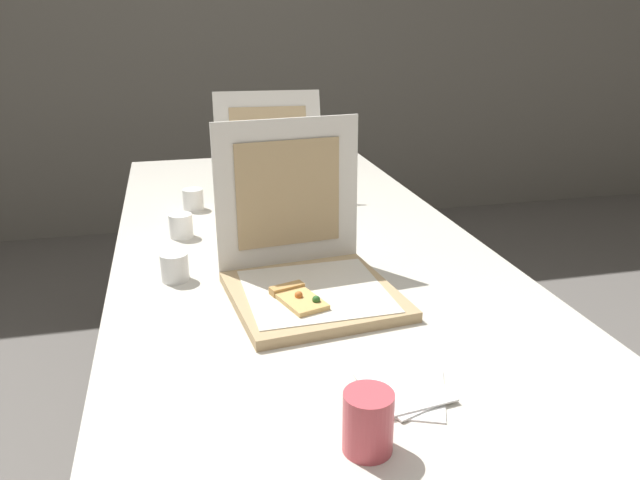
# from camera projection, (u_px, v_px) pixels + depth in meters

# --- Properties ---
(wall_back) EXTENTS (10.00, 0.10, 2.60)m
(wall_back) POSITION_uv_depth(u_px,v_px,m) (215.00, 10.00, 3.58)
(wall_back) COLOR gray
(wall_back) RESTS_ON ground
(table) EXTENTS (0.93, 2.10, 0.72)m
(table) POSITION_uv_depth(u_px,v_px,m) (299.00, 258.00, 1.64)
(table) COLOR silver
(table) RESTS_ON ground
(pizza_box_front) EXTENTS (0.37, 0.37, 0.35)m
(pizza_box_front) POSITION_uv_depth(u_px,v_px,m) (307.00, 271.00, 1.31)
(pizza_box_front) COLOR tan
(pizza_box_front) RESTS_ON table
(pizza_box_middle) EXTENTS (0.36, 0.46, 0.34)m
(pizza_box_middle) POSITION_uv_depth(u_px,v_px,m) (276.00, 200.00, 1.81)
(pizza_box_middle) COLOR tan
(pizza_box_middle) RESTS_ON table
(cup_white_far) EXTENTS (0.06, 0.06, 0.06)m
(cup_white_far) POSITION_uv_depth(u_px,v_px,m) (193.00, 199.00, 1.88)
(cup_white_far) COLOR white
(cup_white_far) RESTS_ON table
(cup_white_mid) EXTENTS (0.06, 0.06, 0.06)m
(cup_white_mid) POSITION_uv_depth(u_px,v_px,m) (181.00, 226.00, 1.64)
(cup_white_mid) COLOR white
(cup_white_mid) RESTS_ON table
(cup_white_near_center) EXTENTS (0.06, 0.06, 0.06)m
(cup_white_near_center) POSITION_uv_depth(u_px,v_px,m) (175.00, 267.00, 1.38)
(cup_white_near_center) COLOR white
(cup_white_near_center) RESTS_ON table
(cup_printed_front) EXTENTS (0.07, 0.07, 0.09)m
(cup_printed_front) POSITION_uv_depth(u_px,v_px,m) (368.00, 422.00, 0.84)
(cup_printed_front) COLOR #D14C56
(cup_printed_front) RESTS_ON table
(napkin_pile) EXTENTS (0.18, 0.18, 0.01)m
(napkin_pile) POSITION_uv_depth(u_px,v_px,m) (402.00, 390.00, 0.98)
(napkin_pile) COLOR white
(napkin_pile) RESTS_ON table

